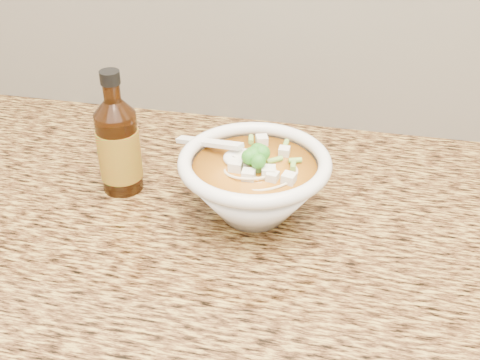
# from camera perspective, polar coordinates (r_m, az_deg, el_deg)

# --- Properties ---
(counter_slab) EXTENTS (4.00, 0.68, 0.04)m
(counter_slab) POSITION_cam_1_polar(r_m,az_deg,el_deg) (0.83, 11.90, -6.58)
(counter_slab) COLOR #AA8A3E
(counter_slab) RESTS_ON cabinet
(soup_bowl) EXTENTS (0.23, 0.21, 0.11)m
(soup_bowl) POSITION_cam_1_polar(r_m,az_deg,el_deg) (0.82, 1.36, -0.45)
(soup_bowl) COLOR silver
(soup_bowl) RESTS_ON counter_slab
(hot_sauce_bottle) EXTENTS (0.08, 0.08, 0.19)m
(hot_sauce_bottle) POSITION_cam_1_polar(r_m,az_deg,el_deg) (0.88, -11.44, 3.12)
(hot_sauce_bottle) COLOR #381A07
(hot_sauce_bottle) RESTS_ON counter_slab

